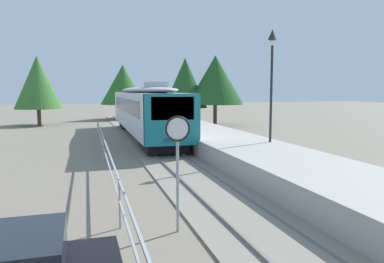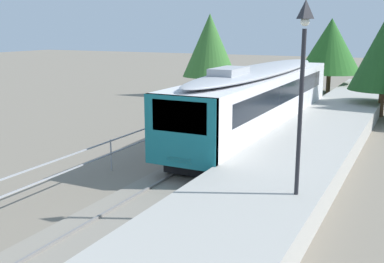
# 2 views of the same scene
# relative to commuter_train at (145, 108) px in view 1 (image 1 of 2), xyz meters

# --- Properties ---
(ground_plane) EXTENTS (160.00, 160.00, 0.00)m
(ground_plane) POSITION_rel_commuter_train_xyz_m (-3.00, -7.54, -2.14)
(ground_plane) COLOR slate
(track_rails) EXTENTS (3.20, 60.00, 0.14)m
(track_rails) POSITION_rel_commuter_train_xyz_m (0.00, -7.54, -2.11)
(track_rails) COLOR gray
(track_rails) RESTS_ON ground
(commuter_train) EXTENTS (2.82, 18.22, 3.74)m
(commuter_train) POSITION_rel_commuter_train_xyz_m (0.00, 0.00, 0.00)
(commuter_train) COLOR silver
(commuter_train) RESTS_ON track_rails
(station_platform) EXTENTS (3.90, 60.00, 0.90)m
(station_platform) POSITION_rel_commuter_train_xyz_m (3.25, -7.54, -1.69)
(station_platform) COLOR #A8A59E
(station_platform) RESTS_ON ground
(platform_lamp_mid_platform) EXTENTS (0.34, 0.34, 5.35)m
(platform_lamp_mid_platform) POSITION_rel_commuter_train_xyz_m (4.51, -10.41, 2.48)
(platform_lamp_mid_platform) COLOR #232328
(platform_lamp_mid_platform) RESTS_ON station_platform
(speed_limit_sign) EXTENTS (0.61, 0.10, 2.81)m
(speed_limit_sign) POSITION_rel_commuter_train_xyz_m (-1.98, -18.16, -0.02)
(speed_limit_sign) COLOR #9EA0A5
(speed_limit_sign) RESTS_ON ground
(carpark_fence) EXTENTS (0.06, 36.06, 1.25)m
(carpark_fence) POSITION_rel_commuter_train_xyz_m (-3.30, -17.54, -1.23)
(carpark_fence) COLOR #9EA0A5
(carpark_fence) RESTS_ON ground
(tree_behind_carpark) EXTENTS (5.40, 5.40, 6.72)m
(tree_behind_carpark) POSITION_rel_commuter_train_xyz_m (7.93, 7.33, 2.25)
(tree_behind_carpark) COLOR brown
(tree_behind_carpark) RESTS_ON ground
(tree_behind_station_far) EXTENTS (5.28, 5.28, 6.38)m
(tree_behind_station_far) POSITION_rel_commuter_train_xyz_m (0.20, 17.99, 1.92)
(tree_behind_station_far) COLOR brown
(tree_behind_station_far) RESTS_ON ground
(tree_distant_left) EXTENTS (4.47, 4.47, 6.71)m
(tree_distant_left) POSITION_rel_commuter_train_xyz_m (-8.49, 12.35, 2.02)
(tree_distant_left) COLOR brown
(tree_distant_left) RESTS_ON ground
(tree_distant_centre) EXTENTS (4.27, 4.27, 6.50)m
(tree_distant_centre) POSITION_rel_commuter_train_xyz_m (5.23, 8.42, 1.96)
(tree_distant_centre) COLOR brown
(tree_distant_centre) RESTS_ON ground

